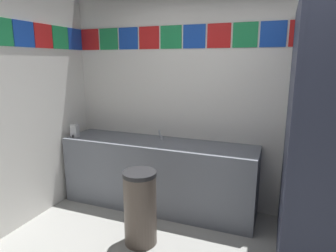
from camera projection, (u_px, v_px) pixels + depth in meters
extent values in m
cube|color=white|center=(230.00, 91.00, 3.35)|extent=(3.97, 0.08, 2.86)
cube|color=red|center=(90.00, 40.00, 3.83)|extent=(0.26, 0.01, 0.26)
cube|color=#1E8C4C|center=(109.00, 39.00, 3.73)|extent=(0.26, 0.01, 0.26)
cube|color=#1947B7|center=(128.00, 38.00, 3.63)|extent=(0.26, 0.01, 0.26)
cube|color=red|center=(149.00, 38.00, 3.53)|extent=(0.26, 0.01, 0.26)
cube|color=#1E8C4C|center=(171.00, 37.00, 3.43)|extent=(0.26, 0.01, 0.26)
cube|color=#1947B7|center=(194.00, 36.00, 3.33)|extent=(0.26, 0.01, 0.26)
cube|color=red|center=(219.00, 36.00, 3.23)|extent=(0.26, 0.01, 0.26)
cube|color=#1E8C4C|center=(245.00, 35.00, 3.13)|extent=(0.26, 0.01, 0.26)
cube|color=#1947B7|center=(273.00, 34.00, 3.03)|extent=(0.26, 0.01, 0.26)
cube|color=red|center=(303.00, 33.00, 2.93)|extent=(0.26, 0.01, 0.26)
cube|color=#1E8C4C|center=(335.00, 32.00, 2.83)|extent=(0.26, 0.01, 0.26)
cube|color=#1E8C4C|center=(1.00, 32.00, 2.78)|extent=(0.01, 0.26, 0.26)
cube|color=#1947B7|center=(24.00, 34.00, 3.02)|extent=(0.01, 0.26, 0.26)
cube|color=red|center=(44.00, 36.00, 3.27)|extent=(0.01, 0.26, 0.26)
cube|color=#1E8C4C|center=(61.00, 38.00, 3.52)|extent=(0.01, 0.26, 0.26)
cube|color=#1947B7|center=(75.00, 39.00, 3.76)|extent=(0.01, 0.26, 0.26)
cube|color=slate|center=(158.00, 175.00, 3.55)|extent=(2.33, 0.56, 0.83)
cube|color=slate|center=(166.00, 140.00, 3.72)|extent=(2.33, 0.03, 0.08)
cylinder|color=white|center=(157.00, 147.00, 3.45)|extent=(0.34, 0.34, 0.10)
cylinder|color=silver|center=(161.00, 138.00, 3.56)|extent=(0.04, 0.04, 0.05)
cylinder|color=silver|center=(160.00, 133.00, 3.50)|extent=(0.02, 0.06, 0.09)
cube|color=#B7BABF|center=(75.00, 131.00, 3.67)|extent=(0.09, 0.07, 0.16)
cylinder|color=black|center=(73.00, 136.00, 3.65)|extent=(0.02, 0.02, 0.03)
cube|color=#33384C|center=(289.00, 138.00, 2.52)|extent=(0.04, 1.39, 2.23)
cylinder|color=silver|center=(295.00, 146.00, 1.88)|extent=(0.02, 0.02, 0.10)
cylinder|color=brown|center=(140.00, 210.00, 2.84)|extent=(0.32, 0.32, 0.70)
cylinder|color=#262628|center=(139.00, 174.00, 2.76)|extent=(0.32, 0.32, 0.04)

